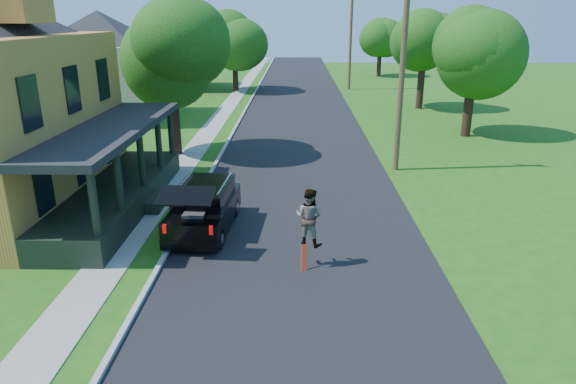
{
  "coord_description": "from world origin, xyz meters",
  "views": [
    {
      "loc": [
        -0.15,
        -11.94,
        6.82
      ],
      "look_at": [
        -0.4,
        3.0,
        1.69
      ],
      "focal_mm": 32.0,
      "sensor_mm": 36.0,
      "label": 1
    }
  ],
  "objects_px": {
    "skateboarder": "(309,217)",
    "utility_pole_near": "(403,56)",
    "black_suv": "(204,208)",
    "tree_right_near": "(474,52)"
  },
  "relations": [
    {
      "from": "black_suv",
      "to": "utility_pole_near",
      "type": "bearing_deg",
      "value": 47.06
    },
    {
      "from": "skateboarder",
      "to": "tree_right_near",
      "type": "bearing_deg",
      "value": -94.8
    },
    {
      "from": "tree_right_near",
      "to": "utility_pole_near",
      "type": "bearing_deg",
      "value": -126.86
    },
    {
      "from": "skateboarder",
      "to": "utility_pole_near",
      "type": "height_order",
      "value": "utility_pole_near"
    },
    {
      "from": "black_suv",
      "to": "skateboarder",
      "type": "bearing_deg",
      "value": -31.78
    },
    {
      "from": "skateboarder",
      "to": "tree_right_near",
      "type": "relative_size",
      "value": 0.22
    },
    {
      "from": "black_suv",
      "to": "utility_pole_near",
      "type": "height_order",
      "value": "utility_pole_near"
    },
    {
      "from": "utility_pole_near",
      "to": "black_suv",
      "type": "bearing_deg",
      "value": -118.43
    },
    {
      "from": "tree_right_near",
      "to": "utility_pole_near",
      "type": "relative_size",
      "value": 0.74
    },
    {
      "from": "tree_right_near",
      "to": "black_suv",
      "type": "bearing_deg",
      "value": -132.01
    }
  ]
}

